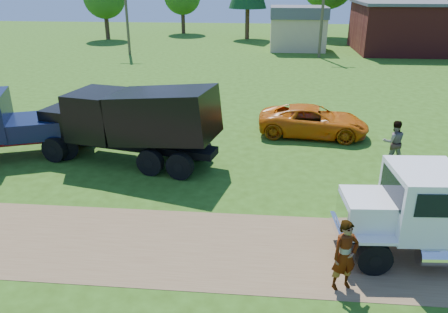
# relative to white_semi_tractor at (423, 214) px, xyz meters

# --- Properties ---
(ground) EXTENTS (140.00, 140.00, 0.00)m
(ground) POSITION_rel_white_semi_tractor_xyz_m (-5.15, -0.20, -1.40)
(ground) COLOR #2C4C10
(ground) RESTS_ON ground
(dirt_track) EXTENTS (120.00, 4.20, 0.01)m
(dirt_track) POSITION_rel_white_semi_tractor_xyz_m (-5.15, -0.20, -1.40)
(dirt_track) COLOR brown
(dirt_track) RESTS_ON ground
(white_semi_tractor) EXTENTS (6.89, 2.68, 4.11)m
(white_semi_tractor) POSITION_rel_white_semi_tractor_xyz_m (0.00, 0.00, 0.00)
(white_semi_tractor) COLOR black
(white_semi_tractor) RESTS_ON ground
(black_dump_truck) EXTENTS (8.44, 4.13, 3.58)m
(black_dump_truck) POSITION_rel_white_semi_tractor_xyz_m (-10.35, 6.21, 0.56)
(black_dump_truck) COLOR black
(black_dump_truck) RESTS_ON ground
(navy_truck) EXTENTS (7.11, 4.57, 3.04)m
(navy_truck) POSITION_rel_white_semi_tractor_xyz_m (-16.48, 6.22, 0.15)
(navy_truck) COLOR maroon
(navy_truck) RESTS_ON ground
(orange_pickup) EXTENTS (5.85, 3.16, 1.56)m
(orange_pickup) POSITION_rel_white_semi_tractor_xyz_m (-2.08, 10.53, -0.62)
(orange_pickup) COLOR #CB5D09
(orange_pickup) RESTS_ON ground
(spectator_a) EXTENTS (0.86, 0.73, 2.01)m
(spectator_a) POSITION_rel_white_semi_tractor_xyz_m (-2.46, -1.73, -0.40)
(spectator_a) COLOR #999999
(spectator_a) RESTS_ON ground
(spectator_b) EXTENTS (0.98, 0.78, 1.98)m
(spectator_b) POSITION_rel_white_semi_tractor_xyz_m (1.08, 7.12, -0.41)
(spectator_b) COLOR #999999
(spectator_b) RESTS_ON ground
(brick_building) EXTENTS (15.40, 10.40, 5.30)m
(brick_building) POSITION_rel_white_semi_tractor_xyz_m (12.85, 39.80, 1.26)
(brick_building) COLOR maroon
(brick_building) RESTS_ON ground
(tan_shed) EXTENTS (6.20, 5.40, 4.70)m
(tan_shed) POSITION_rel_white_semi_tractor_xyz_m (-1.15, 39.80, 1.02)
(tan_shed) COLOR tan
(tan_shed) RESTS_ON ground
(utility_poles) EXTENTS (42.20, 0.28, 9.00)m
(utility_poles) POSITION_rel_white_semi_tractor_xyz_m (0.85, 34.80, 3.31)
(utility_poles) COLOR #4D402C
(utility_poles) RESTS_ON ground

